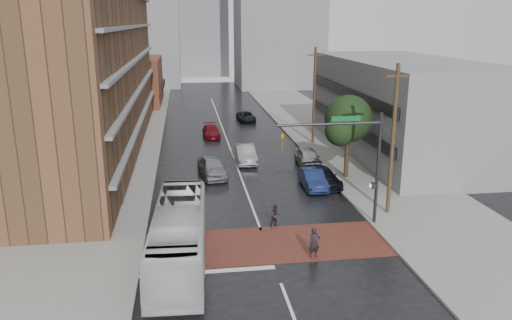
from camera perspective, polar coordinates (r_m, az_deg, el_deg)
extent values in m
plane|color=black|center=(28.89, 1.34, -10.05)|extent=(160.00, 160.00, 0.00)
cube|color=brown|center=(29.33, 1.18, -9.62)|extent=(14.00, 5.00, 0.02)
cube|color=gray|center=(52.67, -15.71, 1.37)|extent=(9.00, 90.00, 0.15)
cube|color=gray|center=(54.53, 8.98, 2.25)|extent=(9.00, 90.00, 0.15)
cube|color=brown|center=(50.62, -19.98, 16.42)|extent=(10.00, 44.00, 28.00)
cube|color=brown|center=(80.55, -13.71, 8.77)|extent=(8.00, 16.00, 7.00)
cube|color=gray|center=(50.84, 16.27, 5.93)|extent=(11.00, 26.00, 9.00)
cube|color=gray|center=(104.18, -14.09, 17.11)|extent=(18.00, 16.00, 32.00)
cube|color=gray|center=(120.75, -6.30, 15.30)|extent=(12.00, 10.00, 24.00)
cylinder|color=#332319|center=(41.17, 10.33, 0.57)|extent=(0.36, 0.36, 4.00)
sphere|color=#1E3216|center=(40.51, 10.53, 4.67)|extent=(3.80, 3.80, 3.80)
sphere|color=#1E3216|center=(39.64, 9.60, 3.30)|extent=(2.40, 2.40, 2.40)
sphere|color=#1E3216|center=(41.62, 11.19, 4.08)|extent=(2.60, 2.60, 2.60)
cylinder|color=#2D2D33|center=(31.76, 13.73, -1.14)|extent=(0.20, 0.20, 7.20)
cylinder|color=#2D2D33|center=(30.00, 8.40, 4.08)|extent=(6.40, 0.16, 0.16)
imported|color=gold|center=(29.55, 3.10, 2.07)|extent=(0.20, 0.16, 1.00)
cube|color=#0C5926|center=(30.24, 10.24, 4.67)|extent=(1.80, 0.05, 0.30)
cube|color=#2D2D33|center=(31.97, 13.20, -2.87)|extent=(0.30, 0.30, 0.35)
cylinder|color=#473321|center=(33.31, 15.35, 2.02)|extent=(0.26, 0.26, 10.00)
cube|color=#473321|center=(32.62, 15.88, 9.21)|extent=(1.60, 0.12, 0.12)
cylinder|color=#473321|center=(51.93, 6.66, 7.20)|extent=(0.26, 0.26, 10.00)
cube|color=#473321|center=(51.49, 6.81, 11.83)|extent=(1.60, 0.12, 0.12)
imported|color=silver|center=(27.00, -8.77, -8.48)|extent=(3.21, 11.42, 3.15)
imported|color=black|center=(27.65, 6.68, -9.40)|extent=(0.69, 0.50, 1.74)
imported|color=black|center=(31.46, 2.24, -6.41)|extent=(0.81, 0.70, 1.44)
imported|color=#939499|center=(41.42, -5.04, -0.82)|extent=(2.62, 5.11, 1.67)
imported|color=#AFB1B7|center=(45.43, -1.23, 0.68)|extent=(1.70, 4.87, 1.60)
imported|color=maroon|center=(55.84, -5.13, 3.29)|extent=(1.92, 4.47, 1.28)
imported|color=black|center=(64.49, -1.13, 4.99)|extent=(2.30, 4.52, 1.22)
imported|color=#16224F|center=(38.76, 6.52, -2.18)|extent=(1.62, 4.46, 1.46)
imported|color=black|center=(39.56, 7.64, -1.92)|extent=(2.48, 4.89, 1.36)
imported|color=#A8ABB0|center=(44.58, 5.97, 0.29)|extent=(1.95, 4.66, 1.58)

